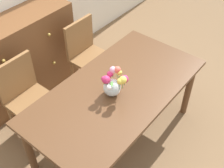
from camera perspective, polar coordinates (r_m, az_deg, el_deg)
The scene contains 6 objects.
ground_plane at distance 3.20m, azimuth 0.82°, elevation -10.57°, with size 12.00×12.00×0.00m, color brown.
dining_table at distance 2.70m, azimuth 0.96°, elevation -2.24°, with size 1.76×0.91×0.74m.
chair_left at distance 3.02m, azimuth -16.46°, elevation -2.02°, with size 0.42×0.42×0.90m.
chair_right at distance 3.44m, azimuth -4.89°, elevation 6.19°, with size 0.42×0.42×0.90m.
dresser at distance 3.52m, azimuth -17.71°, elevation 4.61°, with size 1.40×0.47×1.00m.
flower_vase at distance 2.50m, azimuth 0.23°, elevation 0.05°, with size 0.22×0.22×0.26m.
Camera 1 is at (-1.51, -1.16, 2.57)m, focal length 46.67 mm.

